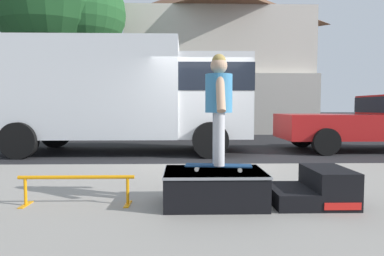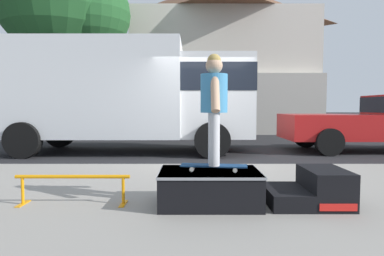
{
  "view_description": "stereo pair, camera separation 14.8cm",
  "coord_description": "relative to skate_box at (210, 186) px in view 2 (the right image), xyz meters",
  "views": [
    {
      "loc": [
        -0.45,
        -7.26,
        1.28
      ],
      "look_at": [
        -0.32,
        -1.65,
        0.92
      ],
      "focal_mm": 31.52,
      "sensor_mm": 36.0,
      "label": 1
    },
    {
      "loc": [
        -0.3,
        -7.26,
        1.28
      ],
      "look_at": [
        -0.32,
        -1.65,
        0.92
      ],
      "focal_mm": 31.52,
      "sensor_mm": 36.0,
      "label": 2
    }
  ],
  "objects": [
    {
      "name": "ground_plane",
      "position": [
        0.1,
        3.33,
        -0.34
      ],
      "size": [
        140.0,
        140.0,
        0.0
      ],
      "primitive_type": "plane",
      "color": "black"
    },
    {
      "name": "skater_kid",
      "position": [
        0.05,
        -0.0,
        1.02
      ],
      "size": [
        0.31,
        0.67,
        1.29
      ],
      "color": "silver",
      "rests_on": "skateboard"
    },
    {
      "name": "house_behind",
      "position": [
        1.37,
        15.47,
        3.91
      ],
      "size": [
        9.54,
        8.23,
        8.4
      ],
      "color": "beige",
      "rests_on": "ground"
    },
    {
      "name": "skateboard",
      "position": [
        0.05,
        -0.0,
        0.24
      ],
      "size": [
        0.8,
        0.3,
        0.07
      ],
      "color": "navy",
      "rests_on": "skate_box"
    },
    {
      "name": "sidewalk_slab",
      "position": [
        0.1,
        0.33,
        -0.28
      ],
      "size": [
        50.0,
        5.0,
        0.12
      ],
      "primitive_type": "cube",
      "color": "gray",
      "rests_on": "ground"
    },
    {
      "name": "kicker_ramp",
      "position": [
        1.22,
        -0.0,
        -0.04
      ],
      "size": [
        0.92,
        0.76,
        0.42
      ],
      "color": "black",
      "rests_on": "sidewalk_slab"
    },
    {
      "name": "street_tree_main",
      "position": [
        -5.24,
        9.67,
        5.07
      ],
      "size": [
        5.24,
        4.77,
        7.95
      ],
      "color": "brown",
      "rests_on": "ground"
    },
    {
      "name": "box_truck",
      "position": [
        -2.03,
        5.53,
        1.37
      ],
      "size": [
        6.91,
        2.63,
        3.05
      ],
      "color": "silver",
      "rests_on": "ground"
    },
    {
      "name": "skate_box",
      "position": [
        0.0,
        0.0,
        0.0
      ],
      "size": [
        1.18,
        0.81,
        0.4
      ],
      "color": "black",
      "rests_on": "sidewalk_slab"
    },
    {
      "name": "grind_rail",
      "position": [
        -1.62,
        0.0,
        0.05
      ],
      "size": [
        1.35,
        0.28,
        0.35
      ],
      "color": "orange",
      "rests_on": "sidewalk_slab"
    }
  ]
}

